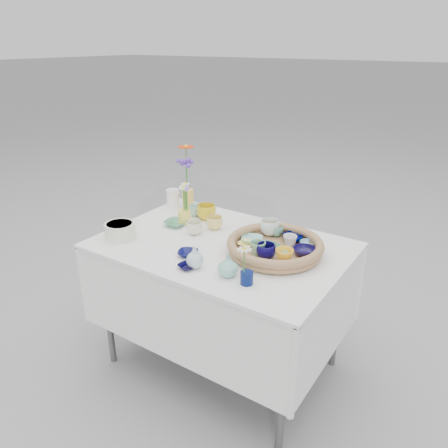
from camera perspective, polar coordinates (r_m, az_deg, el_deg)
The scene contains 34 objects.
ground at distance 2.68m, azimuth -0.25°, elevation -17.55°, with size 80.00×80.00×0.00m, color gray.
display_table at distance 2.68m, azimuth -0.25°, elevation -17.55°, with size 1.26×0.86×0.77m, color white, non-canonical shape.
wicker_tray at distance 2.15m, azimuth 6.68°, elevation -2.98°, with size 0.47×0.47×0.08m, color brown, non-canonical shape.
tray_ceramic_0 at distance 2.27m, azimuth 8.95°, elevation -1.79°, with size 0.10×0.10×0.03m, color #000750.
tray_ceramic_1 at distance 2.14m, azimuth 10.47°, elevation -3.53°, with size 0.11×0.11×0.03m, color #120C3F.
tray_ceramic_2 at distance 2.02m, azimuth 7.87°, elevation -4.29°, with size 0.08×0.08×0.08m, color yellow.
tray_ceramic_3 at distance 2.16m, azimuth 5.72°, elevation -3.01°, with size 0.11×0.11×0.03m, color #40704F.
tray_ceramic_4 at distance 2.09m, azimuth 4.41°, elevation -3.23°, with size 0.08×0.08×0.07m, color #7AB985.
tray_ceramic_5 at distance 2.24m, azimuth 3.68°, elevation -2.04°, with size 0.11×0.11×0.03m, color #85CAC0.
tray_ceramic_6 at distance 2.32m, azimuth 5.97°, elevation -0.44°, with size 0.10×0.10×0.08m, color white.
tray_ceramic_7 at distance 2.19m, azimuth 8.59°, elevation -2.26°, with size 0.07×0.07×0.06m, color silver.
tray_ceramic_8 at distance 2.22m, azimuth 10.89°, elevation -2.58°, with size 0.08×0.08×0.03m, color #7CAED9.
tray_ceramic_9 at distance 2.07m, azimuth 5.49°, elevation -3.58°, with size 0.09×0.09×0.07m, color #0B0644.
tray_ceramic_10 at distance 2.19m, azimuth 3.05°, elevation -2.69°, with size 0.09×0.09×0.02m, color #FFE26F.
tray_ceramic_11 at distance 2.03m, azimuth 7.65°, elevation -4.50°, with size 0.06×0.06×0.06m, color #88DAC6.
tray_ceramic_12 at distance 2.31m, azimuth 6.86°, elevation -0.85°, with size 0.07×0.07×0.06m, color #609A83.
loose_ceramic_0 at distance 2.55m, azimuth -2.33°, elevation 1.58°, with size 0.11×0.11×0.09m, color gold.
loose_ceramic_1 at distance 2.42m, azimuth -1.25°, elevation 0.17°, with size 0.09×0.09×0.07m, color #DCC662.
loose_ceramic_2 at distance 2.48m, azimuth -6.34°, elevation 0.10°, with size 0.12×0.12×0.03m, color #4A8D68.
loose_ceramic_3 at distance 2.36m, azimuth -3.86°, elevation -0.51°, with size 0.09×0.09×0.07m, color beige.
loose_ceramic_4 at distance 2.14m, azimuth -4.74°, elevation -3.83°, with size 0.10×0.10×0.02m, color #070A40.
loose_ceramic_5 at distance 2.61m, azimuth -3.79°, elevation 1.78°, with size 0.07×0.07×0.07m, color #87BBA9.
loose_ceramic_6 at distance 2.03m, azimuth -4.80°, elevation -5.53°, with size 0.08×0.08×0.02m, color black.
fluted_bowl at distance 2.37m, azimuth -13.43°, elevation -0.86°, with size 0.16×0.16×0.08m, color beige, non-canonical shape.
bud_vase_paleblue at distance 2.00m, azimuth -3.84°, elevation -4.18°, with size 0.08×0.08×0.12m, color #A5C0CB, non-canonical shape.
bud_vase_seafoam at distance 1.94m, azimuth 0.50°, elevation -5.46°, with size 0.09×0.09×0.10m, color #74B9A3.
bud_vase_cobalt at distance 1.89m, azimuth 2.99°, elevation -7.04°, with size 0.06×0.06×0.06m, color #051248.
single_daisy at distance 1.85m, azimuth 2.65°, elevation -4.86°, with size 0.07×0.07×0.13m, color white, non-canonical shape.
tall_vase_yellow at distance 2.69m, azimuth -4.73°, elevation 3.18°, with size 0.07×0.07×0.13m, color #F9C148.
gerbera at distance 2.65m, azimuth -4.91°, elevation 7.29°, with size 0.11×0.11×0.28m, color #F03200, non-canonical shape.
hydrangea at distance 2.63m, azimuth -4.93°, elevation 6.19°, with size 0.07×0.07×0.24m, color #6032B1, non-canonical shape.
white_pitcher at distance 2.77m, azimuth -6.69°, elevation 3.40°, with size 0.11×0.08×0.11m, color white, non-canonical shape.
daisy_cup at distance 2.51m, azimuth -5.22°, elevation 0.98°, with size 0.07×0.07×0.08m, color #FFE14F.
daisy_posy at distance 2.47m, azimuth -5.03°, elevation 3.51°, with size 0.08×0.08×0.16m, color white, non-canonical shape.
Camera 1 is at (1.13, -1.69, 1.74)m, focal length 35.00 mm.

